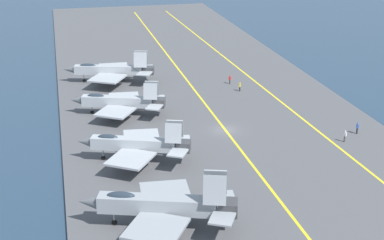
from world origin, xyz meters
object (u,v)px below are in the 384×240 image
Objects in this scene: parked_jet_second at (136,144)px; crew_white_vest at (345,136)px; parked_jet_third at (120,102)px; parked_jet_fourth at (111,70)px; crew_blue_vest at (357,127)px; crew_red_vest at (230,79)px; crew_yellow_vest at (240,86)px; parked_jet_nearest at (160,205)px.

parked_jet_second reaches higher than crew_white_vest.
parked_jet_fourth is at bearing -1.23° from parked_jet_third.
parked_jet_third reaches higher than crew_white_vest.
parked_jet_third is at bearing 58.29° from crew_white_vest.
crew_blue_vest is 4.13m from crew_white_vest.
parked_jet_third is 37.67m from crew_blue_vest.
parked_jet_third is 18.28m from parked_jet_fourth.
parked_jet_second reaches higher than crew_red_vest.
parked_jet_second is 38.29m from crew_red_vest.
crew_red_vest reaches higher than crew_yellow_vest.
crew_white_vest reaches higher than crew_red_vest.
crew_red_vest is at bearing -24.62° from parked_jet_nearest.
parked_jet_second is at bearing -179.79° from parked_jet_third.
parked_jet_second is at bearing 89.84° from crew_white_vest.
crew_blue_vest is 1.03× the size of crew_white_vest.
parked_jet_fourth reaches higher than crew_yellow_vest.
parked_jet_nearest is at bearing -179.64° from parked_jet_third.
parked_jet_second is at bearing 94.07° from crew_blue_vest.
crew_white_vest is 27.49m from crew_yellow_vest.
parked_jet_third is 35.98m from crew_white_vest.
parked_jet_nearest is 9.88× the size of crew_red_vest.
crew_yellow_vest is 0.96× the size of crew_red_vest.
crew_white_vest is at bearing -60.39° from parked_jet_nearest.
parked_jet_nearest is 1.11× the size of parked_jet_second.
crew_blue_vest reaches higher than crew_red_vest.
crew_red_vest is at bearing 21.83° from crew_blue_vest.
crew_red_vest is (12.25, -22.41, -1.30)m from parked_jet_third.
crew_white_vest is at bearing -163.77° from crew_yellow_vest.
parked_jet_fourth is (37.09, -0.32, -0.05)m from parked_jet_second.
parked_jet_second is 8.86× the size of crew_red_vest.
parked_jet_second is 18.82m from parked_jet_third.
parked_jet_nearest is at bearing 155.38° from crew_red_vest.
crew_yellow_vest is (26.39, 7.69, -0.05)m from crew_white_vest.
parked_jet_third is at bearing 178.77° from parked_jet_fourth.
parked_jet_second is at bearing 0.53° from parked_jet_nearest.
crew_yellow_vest is at bearing -40.96° from parked_jet_second.
parked_jet_fourth is 10.39× the size of crew_yellow_vest.
crew_blue_vest is at bearing -52.97° from crew_white_vest.
parked_jet_nearest is 36.16m from parked_jet_third.
crew_blue_vest is at bearing -115.84° from parked_jet_third.
crew_blue_vest is 1.08× the size of crew_yellow_vest.
crew_yellow_vest is (7.49, -22.91, -1.34)m from parked_jet_third.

